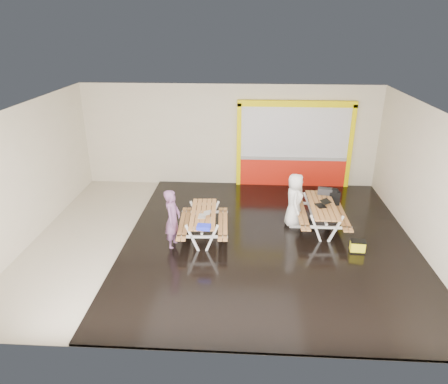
# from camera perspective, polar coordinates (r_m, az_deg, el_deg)

# --- Properties ---
(room) EXTENTS (10.02, 8.02, 3.52)m
(room) POSITION_cam_1_polar(r_m,az_deg,el_deg) (10.10, -0.30, 1.93)
(room) COLOR beige
(room) RESTS_ON ground
(deck) EXTENTS (7.50, 7.98, 0.05)m
(deck) POSITION_cam_1_polar(r_m,az_deg,el_deg) (10.84, 6.37, -6.77)
(deck) COLOR black
(deck) RESTS_ON room
(kiosk) EXTENTS (3.88, 0.16, 3.00)m
(kiosk) POSITION_cam_1_polar(r_m,az_deg,el_deg) (13.99, 9.83, 6.31)
(kiosk) COLOR red
(kiosk) RESTS_ON room
(picnic_table_left) EXTENTS (1.36, 1.93, 0.75)m
(picnic_table_left) POSITION_cam_1_polar(r_m,az_deg,el_deg) (10.66, -2.93, -3.83)
(picnic_table_left) COLOR #B57B45
(picnic_table_left) RESTS_ON deck
(picnic_table_right) EXTENTS (1.33, 1.95, 0.78)m
(picnic_table_right) POSITION_cam_1_polar(r_m,az_deg,el_deg) (11.40, 13.62, -2.51)
(picnic_table_right) COLOR #B57B45
(picnic_table_right) RESTS_ON deck
(person_left) EXTENTS (0.45, 0.62, 1.58)m
(person_left) POSITION_cam_1_polar(r_m,az_deg,el_deg) (10.24, -7.25, -3.86)
(person_left) COLOR #6C436A
(person_left) RESTS_ON deck
(person_right) EXTENTS (0.52, 0.77, 1.54)m
(person_right) POSITION_cam_1_polar(r_m,az_deg,el_deg) (11.32, 9.90, -1.15)
(person_right) COLOR white
(person_right) RESTS_ON deck
(laptop_left) EXTENTS (0.31, 0.29, 0.13)m
(laptop_left) POSITION_cam_1_polar(r_m,az_deg,el_deg) (10.39, -2.85, -3.24)
(laptop_left) COLOR silver
(laptop_left) RESTS_ON picnic_table_left
(laptop_right) EXTENTS (0.43, 0.40, 0.15)m
(laptop_right) POSITION_cam_1_polar(r_m,az_deg,el_deg) (11.21, 13.70, -1.67)
(laptop_right) COLOR black
(laptop_right) RESTS_ON picnic_table_right
(blue_pouch) EXTENTS (0.34, 0.25, 0.10)m
(blue_pouch) POSITION_cam_1_polar(r_m,az_deg,el_deg) (9.78, -2.88, -4.96)
(blue_pouch) COLOR #1F2CDD
(blue_pouch) RESTS_ON picnic_table_left
(toolbox) EXTENTS (0.44, 0.28, 0.23)m
(toolbox) POSITION_cam_1_polar(r_m,az_deg,el_deg) (11.95, 14.06, 0.11)
(toolbox) COLOR black
(toolbox) RESTS_ON picnic_table_right
(backpack) EXTENTS (0.32, 0.22, 0.51)m
(backpack) POSITION_cam_1_polar(r_m,az_deg,el_deg) (12.02, 15.24, -0.77)
(backpack) COLOR black
(backpack) RESTS_ON picnic_table_right
(dark_case) EXTENTS (0.41, 0.34, 0.13)m
(dark_case) POSITION_cam_1_polar(r_m,az_deg,el_deg) (11.69, 11.93, -4.30)
(dark_case) COLOR black
(dark_case) RESTS_ON deck
(fluke_bag) EXTENTS (0.38, 0.26, 0.32)m
(fluke_bag) POSITION_cam_1_polar(r_m,az_deg,el_deg) (10.67, 18.30, -7.30)
(fluke_bag) COLOR black
(fluke_bag) RESTS_ON deck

